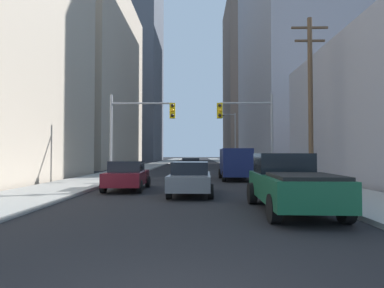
# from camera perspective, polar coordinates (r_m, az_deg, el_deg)

# --- Properties ---
(sidewalk_left) EXTENTS (3.77, 160.00, 0.15)m
(sidewalk_left) POSITION_cam_1_polar(r_m,az_deg,el_deg) (54.12, -6.90, -3.68)
(sidewalk_left) COLOR #9E9E99
(sidewalk_left) RESTS_ON ground
(sidewalk_right) EXTENTS (3.77, 160.00, 0.15)m
(sidewalk_right) POSITION_cam_1_polar(r_m,az_deg,el_deg) (54.03, 7.68, -3.68)
(sidewalk_right) COLOR #9E9E99
(sidewalk_right) RESTS_ON ground
(pickup_truck_green) EXTENTS (2.20, 5.47, 1.90)m
(pickup_truck_green) POSITION_cam_1_polar(r_m,az_deg,el_deg) (11.16, 16.78, -6.54)
(pickup_truck_green) COLOR #195938
(pickup_truck_green) RESTS_ON ground
(cargo_van_navy) EXTENTS (2.16, 5.27, 2.26)m
(cargo_van_navy) POSITION_cam_1_polar(r_m,az_deg,el_deg) (23.87, 7.57, -3.18)
(cargo_van_navy) COLOR #141E4C
(cargo_van_navy) RESTS_ON ground
(sedan_grey) EXTENTS (1.95, 4.26, 1.52)m
(sedan_grey) POSITION_cam_1_polar(r_m,az_deg,el_deg) (14.86, -0.29, -6.04)
(sedan_grey) COLOR slate
(sedan_grey) RESTS_ON ground
(sedan_maroon) EXTENTS (1.96, 4.26, 1.52)m
(sedan_maroon) POSITION_cam_1_polar(r_m,az_deg,el_deg) (17.22, -11.31, -5.42)
(sedan_maroon) COLOR maroon
(sedan_maroon) RESTS_ON ground
(sedan_black) EXTENTS (1.95, 4.25, 1.52)m
(sedan_black) POSITION_cam_1_polar(r_m,az_deg,el_deg) (31.04, -0.14, -3.82)
(sedan_black) COLOR black
(sedan_black) RESTS_ON ground
(traffic_signal_near_left) EXTENTS (4.54, 0.44, 6.00)m
(traffic_signal_near_left) POSITION_cam_1_polar(r_m,az_deg,el_deg) (22.78, -9.25, 3.79)
(traffic_signal_near_left) COLOR gray
(traffic_signal_near_left) RESTS_ON ground
(traffic_signal_near_right) EXTENTS (3.87, 0.44, 6.00)m
(traffic_signal_near_right) POSITION_cam_1_polar(r_m,az_deg,el_deg) (22.71, 9.80, 3.73)
(traffic_signal_near_right) COLOR gray
(traffic_signal_near_right) RESTS_ON ground
(utility_pole_right) EXTENTS (2.20, 0.28, 10.14)m
(utility_pole_right) POSITION_cam_1_polar(r_m,az_deg,el_deg) (20.96, 20.09, 7.85)
(utility_pole_right) COLOR brown
(utility_pole_right) RESTS_ON ground
(street_lamp_right) EXTENTS (2.06, 0.32, 7.50)m
(street_lamp_right) POSITION_cam_1_polar(r_m,az_deg,el_deg) (44.62, 7.20, 1.60)
(street_lamp_right) COLOR gray
(street_lamp_right) RESTS_ON ground
(building_left_mid_office) EXTENTS (22.24, 26.85, 26.70)m
(building_left_mid_office) POSITION_cam_1_polar(r_m,az_deg,el_deg) (54.90, -22.89, 10.42)
(building_left_mid_office) COLOR #B7A893
(building_left_mid_office) RESTS_ON ground
(building_left_far_tower) EXTENTS (24.46, 23.38, 73.95)m
(building_left_far_tower) POSITION_cam_1_polar(r_m,az_deg,el_deg) (99.26, -13.19, 18.96)
(building_left_far_tower) COLOR #4C515B
(building_left_far_tower) RESTS_ON ground
(building_right_mid_block) EXTENTS (16.63, 29.65, 34.60)m
(building_right_mid_block) POSITION_cam_1_polar(r_m,az_deg,el_deg) (57.30, 18.63, 13.92)
(building_right_mid_block) COLOR #93939E
(building_right_mid_block) RESTS_ON ground
(building_right_far_highrise) EXTENTS (24.42, 23.71, 46.14)m
(building_right_far_highrise) POSITION_cam_1_polar(r_m,az_deg,el_deg) (98.81, 13.21, 10.64)
(building_right_far_highrise) COLOR #66564C
(building_right_far_highrise) RESTS_ON ground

